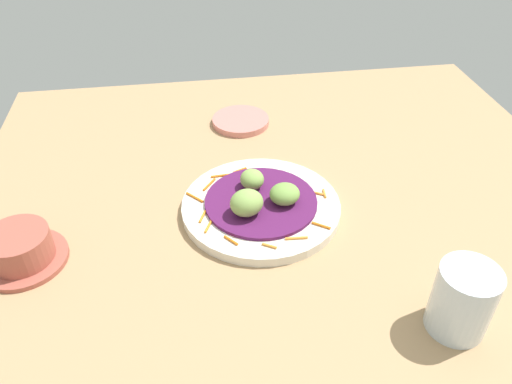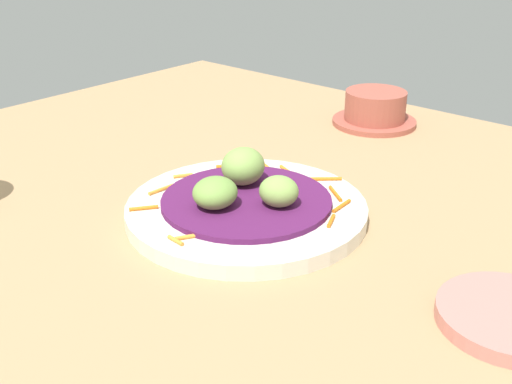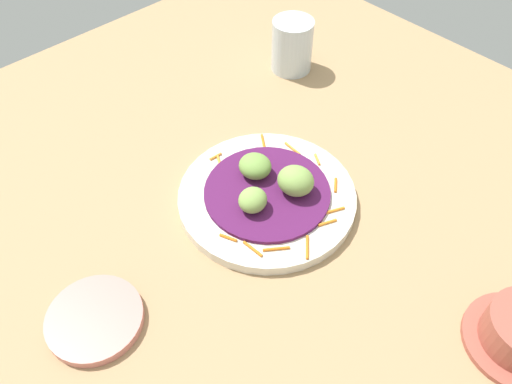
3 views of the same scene
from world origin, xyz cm
name	(u,v)px [view 1 (image 1 of 3)]	position (x,y,z in cm)	size (l,w,h in cm)	color
table_surface	(292,224)	(0.00, 0.00, 1.00)	(110.00, 110.00, 2.00)	tan
main_plate	(261,207)	(2.99, 4.85, 2.84)	(26.51, 26.51, 1.67)	silver
cabbage_bed	(261,201)	(2.99, 4.85, 3.98)	(18.75, 18.75, 0.62)	#51194C
carrot_garnish	(247,207)	(2.03, 7.26, 3.87)	(21.70, 23.63, 0.40)	orange
guac_scoop_left	(285,194)	(1.92, 1.11, 5.93)	(5.02, 4.70, 3.28)	#759E47
guac_scoop_center	(252,179)	(6.76, 5.79, 5.93)	(4.02, 4.27, 3.29)	#84A851
guac_scoop_right	(246,202)	(0.29, 7.64, 6.41)	(4.88, 5.42, 4.24)	#84A851
side_plate_small	(241,121)	(32.44, 4.55, 2.66)	(12.08, 12.08, 1.32)	tan
terracotta_bowl	(20,249)	(-3.33, 41.86, 4.39)	(12.97, 12.97, 5.32)	#A85142
water_glass	(462,300)	(-24.10, -16.51, 6.96)	(7.70, 7.70, 9.92)	silver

